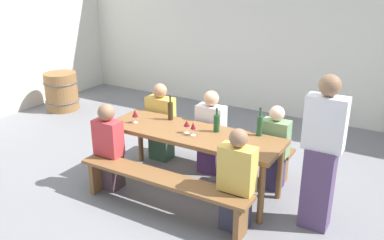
% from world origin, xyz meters
% --- Properties ---
extents(ground_plane, '(24.00, 24.00, 0.00)m').
position_xyz_m(ground_plane, '(0.00, 0.00, 0.00)').
color(ground_plane, slate).
extents(back_wall, '(14.00, 0.20, 3.20)m').
position_xyz_m(back_wall, '(0.00, 3.32, 1.60)').
color(back_wall, silver).
rests_on(back_wall, ground).
extents(tasting_table, '(2.20, 0.72, 0.75)m').
position_xyz_m(tasting_table, '(0.00, 0.00, 0.67)').
color(tasting_table, brown).
rests_on(tasting_table, ground).
extents(bench_near, '(2.10, 0.30, 0.45)m').
position_xyz_m(bench_near, '(0.00, -0.66, 0.36)').
color(bench_near, brown).
rests_on(bench_near, ground).
extents(bench_far, '(2.10, 0.30, 0.45)m').
position_xyz_m(bench_far, '(0.00, 0.66, 0.36)').
color(bench_far, brown).
rests_on(bench_far, ground).
extents(wine_bottle_0, '(0.07, 0.07, 0.32)m').
position_xyz_m(wine_bottle_0, '(-0.45, 0.23, 0.87)').
color(wine_bottle_0, '#332814').
rests_on(wine_bottle_0, tasting_table).
extents(wine_bottle_1, '(0.07, 0.07, 0.34)m').
position_xyz_m(wine_bottle_1, '(0.74, 0.30, 0.88)').
color(wine_bottle_1, '#234C2D').
rests_on(wine_bottle_1, tasting_table).
extents(wine_bottle_2, '(0.07, 0.07, 0.30)m').
position_xyz_m(wine_bottle_2, '(0.25, 0.15, 0.86)').
color(wine_bottle_2, '#194723').
rests_on(wine_bottle_2, tasting_table).
extents(wine_glass_0, '(0.08, 0.08, 0.17)m').
position_xyz_m(wine_glass_0, '(-0.78, -0.10, 0.87)').
color(wine_glass_0, silver).
rests_on(wine_glass_0, tasting_table).
extents(wine_glass_1, '(0.07, 0.07, 0.16)m').
position_xyz_m(wine_glass_1, '(-0.03, -0.07, 0.87)').
color(wine_glass_1, silver).
rests_on(wine_glass_1, tasting_table).
extents(wine_glass_2, '(0.08, 0.08, 0.16)m').
position_xyz_m(wine_glass_2, '(0.71, -0.13, 0.87)').
color(wine_glass_2, silver).
rests_on(wine_glass_2, tasting_table).
extents(wine_glass_3, '(0.08, 0.08, 0.15)m').
position_xyz_m(wine_glass_3, '(0.60, 0.04, 0.86)').
color(wine_glass_3, silver).
rests_on(wine_glass_3, tasting_table).
extents(wine_glass_4, '(0.06, 0.06, 0.16)m').
position_xyz_m(wine_glass_4, '(0.07, -0.09, 0.87)').
color(wine_glass_4, silver).
rests_on(wine_glass_4, tasting_table).
extents(seated_guest_near_0, '(0.34, 0.24, 1.10)m').
position_xyz_m(seated_guest_near_0, '(-0.88, -0.51, 0.53)').
color(seated_guest_near_0, '#4C373D').
rests_on(seated_guest_near_0, ground).
extents(seated_guest_near_1, '(0.37, 0.24, 1.12)m').
position_xyz_m(seated_guest_near_1, '(0.83, -0.51, 0.53)').
color(seated_guest_near_1, '#363647').
rests_on(seated_guest_near_1, ground).
extents(seated_guest_far_0, '(0.39, 0.24, 1.12)m').
position_xyz_m(seated_guest_far_0, '(-0.81, 0.51, 0.53)').
color(seated_guest_far_0, '#34563F').
rests_on(seated_guest_far_0, ground).
extents(seated_guest_far_1, '(0.38, 0.24, 1.13)m').
position_xyz_m(seated_guest_far_1, '(-0.01, 0.51, 0.54)').
color(seated_guest_far_1, '#513069').
rests_on(seated_guest_far_1, ground).
extents(seated_guest_far_2, '(0.33, 0.24, 1.07)m').
position_xyz_m(seated_guest_far_2, '(0.87, 0.51, 0.51)').
color(seated_guest_far_2, '#382F58').
rests_on(seated_guest_far_2, ground).
extents(standing_host, '(0.40, 0.24, 1.66)m').
position_xyz_m(standing_host, '(1.54, -0.04, 0.81)').
color(standing_host, '#523D65').
rests_on(standing_host, ground).
extents(wine_barrel, '(0.65, 0.65, 0.73)m').
position_xyz_m(wine_barrel, '(-3.74, 1.36, 0.37)').
color(wine_barrel, olive).
rests_on(wine_barrel, ground).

